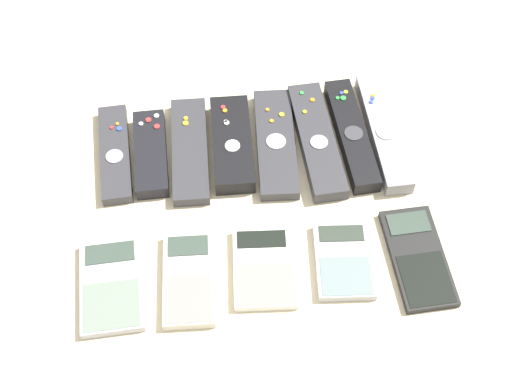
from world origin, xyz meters
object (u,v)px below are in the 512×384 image
(remote_6, at_px, (351,135))
(remote_7, at_px, (383,132))
(remote_5, at_px, (317,140))
(calculator_1, at_px, (189,279))
(remote_1, at_px, (151,153))
(remote_2, at_px, (190,150))
(remote_3, at_px, (232,144))
(calculator_2, at_px, (265,268))
(remote_4, at_px, (276,143))
(remote_0, at_px, (115,153))
(calculator_4, at_px, (418,258))
(calculator_0, at_px, (112,286))
(calculator_3, at_px, (344,261))

(remote_6, xyz_separation_m, remote_7, (0.05, 0.00, 0.00))
(remote_6, bearing_deg, remote_5, -178.59)
(remote_5, relative_size, calculator_1, 1.52)
(remote_1, height_order, calculator_1, remote_1)
(remote_2, xyz_separation_m, remote_3, (0.06, 0.00, 0.00))
(remote_1, height_order, calculator_2, remote_1)
(remote_4, xyz_separation_m, remote_6, (0.12, 0.00, 0.00))
(remote_0, height_order, calculator_4, remote_0)
(calculator_0, xyz_separation_m, calculator_3, (0.32, 0.01, -0.00))
(remote_2, height_order, remote_4, same)
(remote_2, height_order, calculator_4, remote_2)
(remote_5, height_order, calculator_3, remote_5)
(remote_1, xyz_separation_m, calculator_0, (-0.06, -0.21, -0.00))
(remote_1, relative_size, calculator_0, 1.07)
(remote_3, height_order, calculator_3, remote_3)
(remote_3, height_order, calculator_0, remote_3)
(remote_0, relative_size, calculator_1, 1.26)
(remote_6, relative_size, calculator_1, 1.47)
(remote_1, bearing_deg, calculator_1, -78.66)
(remote_7, distance_m, calculator_3, 0.23)
(remote_0, height_order, remote_2, same)
(calculator_4, bearing_deg, remote_1, 146.96)
(remote_7, xyz_separation_m, calculator_0, (-0.41, -0.22, -0.01))
(remote_2, xyz_separation_m, calculator_4, (0.30, -0.21, -0.00))
(remote_3, relative_size, remote_7, 0.77)
(remote_6, xyz_separation_m, calculator_4, (0.06, -0.22, -0.01))
(calculator_2, xyz_separation_m, calculator_3, (0.11, 0.00, -0.00))
(remote_5, height_order, calculator_1, remote_5)
(remote_1, xyz_separation_m, remote_6, (0.31, 0.01, 0.00))
(remote_3, distance_m, calculator_4, 0.32)
(calculator_1, bearing_deg, calculator_0, -178.30)
(remote_3, bearing_deg, calculator_3, -56.15)
(remote_2, height_order, calculator_0, remote_2)
(remote_2, relative_size, remote_3, 1.14)
(calculator_1, xyz_separation_m, calculator_3, (0.21, 0.01, -0.00))
(remote_3, xyz_separation_m, calculator_3, (0.14, -0.21, -0.01))
(remote_5, bearing_deg, remote_2, 176.00)
(remote_6, bearing_deg, remote_4, 177.36)
(calculator_1, bearing_deg, calculator_3, 4.17)
(calculator_0, height_order, calculator_1, calculator_1)
(remote_4, relative_size, calculator_3, 1.67)
(remote_1, height_order, calculator_0, remote_1)
(remote_4, relative_size, remote_7, 0.92)
(remote_0, xyz_separation_m, calculator_1, (0.10, -0.22, -0.00))
(remote_3, xyz_separation_m, calculator_2, (0.03, -0.21, -0.01))
(remote_5, bearing_deg, calculator_2, -119.50)
(remote_1, distance_m, remote_3, 0.12)
(remote_6, height_order, remote_7, same)
(remote_7, relative_size, calculator_2, 1.75)
(remote_0, distance_m, remote_3, 0.18)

